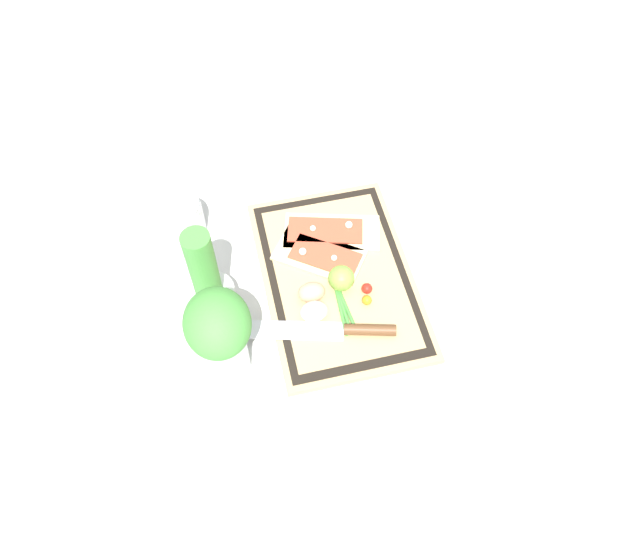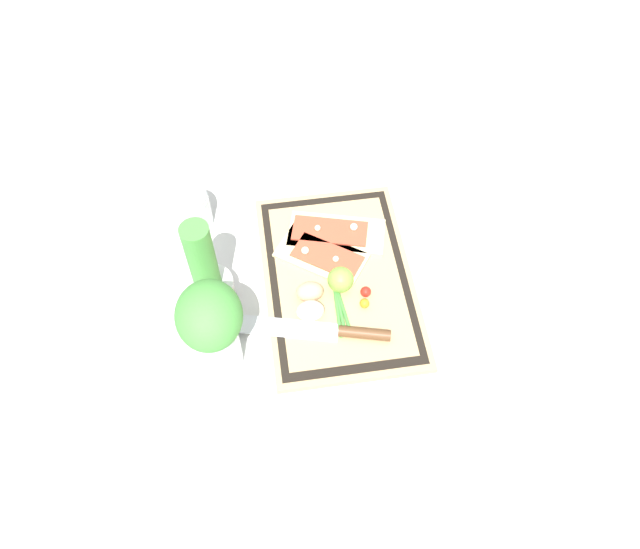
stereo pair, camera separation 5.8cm
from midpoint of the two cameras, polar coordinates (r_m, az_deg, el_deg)
The scene contains 14 objects.
ground_plane at distance 1.29m, azimuth 2.96°, elevation -0.69°, with size 6.00×6.00×0.00m, color silver.
cutting_board at distance 1.28m, azimuth 2.97°, elevation -0.49°, with size 0.46×0.30×0.02m.
pizza_slice_near at distance 1.34m, azimuth 2.63°, elevation 3.83°, with size 0.15×0.22×0.02m.
pizza_slice_far at distance 1.30m, azimuth 1.52°, elevation 1.70°, with size 0.18×0.20×0.02m.
knife at distance 1.20m, azimuth 2.89°, elevation -5.27°, with size 0.11×0.31×0.02m.
egg_brown at distance 1.23m, azimuth 0.41°, elevation -1.62°, with size 0.04×0.06×0.04m, color tan.
egg_pink at distance 1.21m, azimuth 0.50°, elevation -3.38°, with size 0.04×0.06×0.04m, color beige.
lime at distance 1.24m, azimuth 3.18°, elevation -0.52°, with size 0.05×0.05×0.05m, color #7FB742.
cherry_tomato_red at distance 1.25m, azimuth 5.54°, elevation -1.63°, with size 0.02×0.02×0.02m, color red.
cherry_tomato_yellow at distance 1.23m, azimuth 5.45°, elevation -2.70°, with size 0.02×0.02×0.02m, color orange.
scallion_bunch at distance 1.27m, azimuth 2.52°, elevation -0.28°, with size 0.28×0.04×0.01m.
herb_pot at distance 1.21m, azimuth -8.97°, elevation -0.34°, with size 0.10×0.10×0.23m.
sauce_jar at distance 1.37m, azimuth -10.62°, elevation 5.65°, with size 0.09×0.09×0.09m.
herb_glass at distance 1.09m, azimuth -8.32°, elevation -4.78°, with size 0.13×0.11×0.23m.
Camera 2 is at (-0.69, 0.14, 1.08)m, focal length 35.00 mm.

